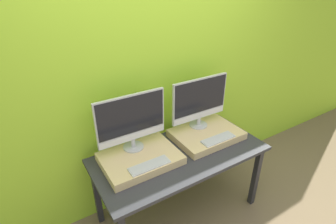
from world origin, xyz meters
The scene contains 8 objects.
wall_back centered at (0.00, 0.79, 1.30)m, with size 8.00×0.04×2.60m.
workbench centered at (0.00, 0.36, 0.63)m, with size 1.50×0.72×0.71m.
wooden_riser_left centered at (-0.35, 0.43, 0.74)m, with size 0.62×0.45×0.07m.
monitor_left centered at (-0.35, 0.56, 1.04)m, with size 0.59×0.17×0.49m.
keyboard_left centered at (-0.35, 0.27, 0.78)m, with size 0.33×0.11×0.01m.
wooden_riser_right centered at (0.35, 0.43, 0.74)m, with size 0.62×0.45×0.07m.
monitor_right centered at (0.35, 0.56, 1.04)m, with size 0.59×0.17×0.49m.
keyboard_right centered at (0.35, 0.27, 0.78)m, with size 0.33×0.11×0.01m.
Camera 1 is at (-1.06, -1.15, 2.09)m, focal length 28.00 mm.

